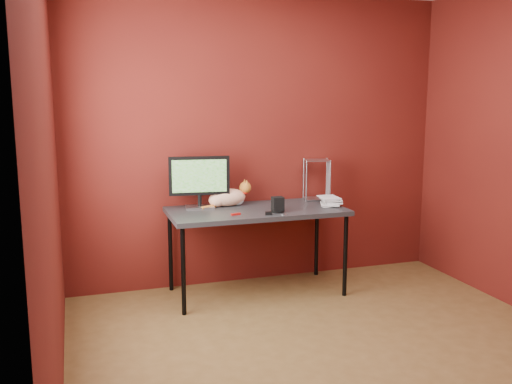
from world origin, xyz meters
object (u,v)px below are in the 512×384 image
object	(u,v)px
skull_mug	(277,204)
speaker	(278,205)
monitor	(199,179)
desk	(257,215)
book_stack	(322,157)
cat	(228,197)

from	to	relation	value
skull_mug	speaker	bearing A→B (deg)	-99.38
monitor	skull_mug	world-z (taller)	monitor
desk	speaker	world-z (taller)	speaker
desk	book_stack	bearing A→B (deg)	-1.51
desk	skull_mug	world-z (taller)	skull_mug
desk	book_stack	xyz separation A→B (m)	(0.60, -0.02, 0.48)
speaker	book_stack	size ratio (longest dim) A/B	0.15
skull_mug	book_stack	bearing A→B (deg)	16.16
desk	cat	xyz separation A→B (m)	(-0.20, 0.20, 0.13)
monitor	book_stack	world-z (taller)	book_stack
monitor	book_stack	xyz separation A→B (m)	(1.05, -0.20, 0.18)
speaker	book_stack	distance (m)	0.62
speaker	book_stack	world-z (taller)	book_stack
skull_mug	cat	bearing A→B (deg)	151.29
monitor	speaker	world-z (taller)	monitor
speaker	book_stack	bearing A→B (deg)	19.50
monitor	book_stack	bearing A→B (deg)	-2.89
desk	skull_mug	xyz separation A→B (m)	(0.16, -0.07, 0.09)
skull_mug	monitor	bearing A→B (deg)	166.45
cat	speaker	bearing A→B (deg)	-53.31
desk	monitor	xyz separation A→B (m)	(-0.46, 0.18, 0.30)
cat	speaker	xyz separation A→B (m)	(0.32, -0.38, -0.02)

